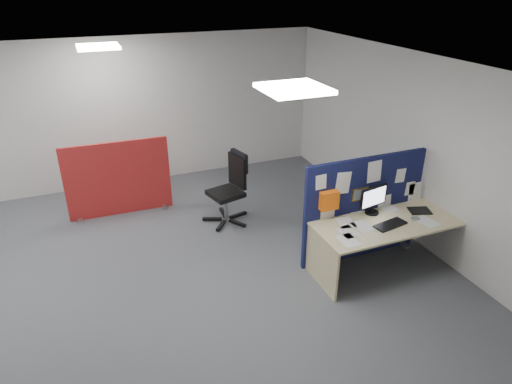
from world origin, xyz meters
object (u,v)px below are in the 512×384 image
object	(u,v)px
office_chair	(231,184)
monitor_main	(373,199)
navy_divider	(362,208)
main_desk	(383,230)
red_divider	(118,179)

from	to	relation	value
office_chair	monitor_main	bearing A→B (deg)	-66.08
navy_divider	main_desk	xyz separation A→B (m)	(0.12, -0.35, -0.19)
main_desk	monitor_main	size ratio (longest dim) A/B	4.45
navy_divider	red_divider	world-z (taller)	navy_divider
office_chair	navy_divider	bearing A→B (deg)	-65.39
monitor_main	red_divider	distance (m)	4.06
navy_divider	office_chair	distance (m)	2.12
navy_divider	main_desk	size ratio (longest dim) A/B	0.94
navy_divider	red_divider	size ratio (longest dim) A/B	1.10
main_desk	office_chair	xyz separation A→B (m)	(-1.44, 2.01, 0.07)
office_chair	main_desk	bearing A→B (deg)	-68.28
office_chair	red_divider	bearing A→B (deg)	137.36
main_desk	monitor_main	distance (m)	0.44
navy_divider	red_divider	distance (m)	3.91
red_divider	monitor_main	bearing A→B (deg)	-40.43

